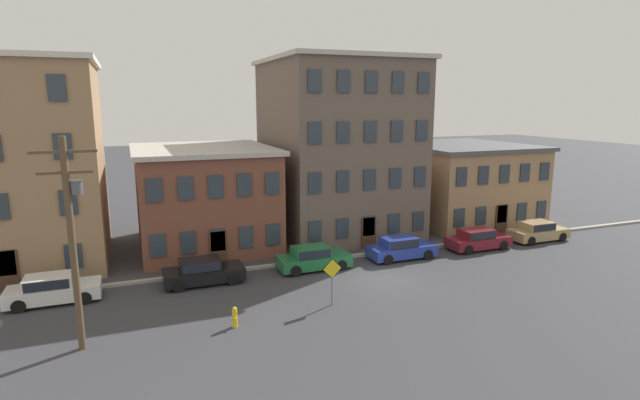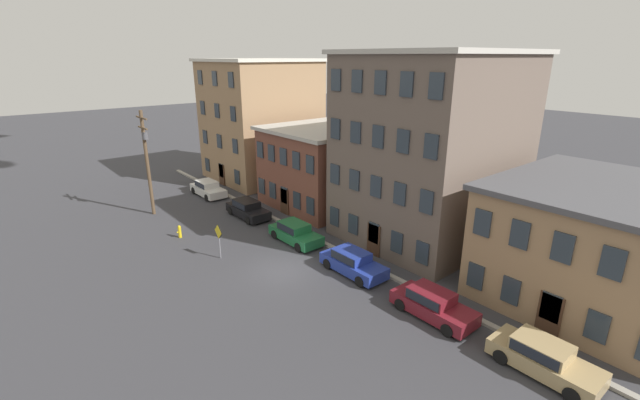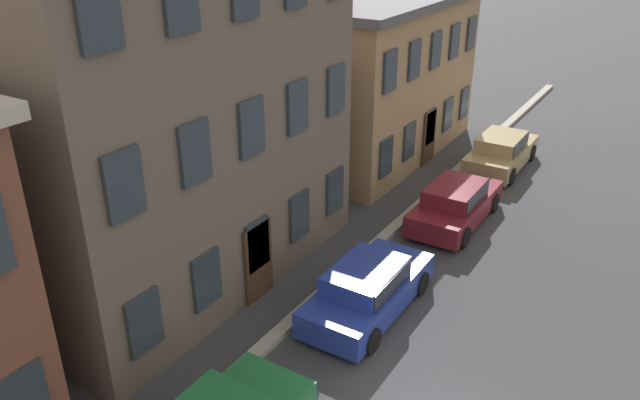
% 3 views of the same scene
% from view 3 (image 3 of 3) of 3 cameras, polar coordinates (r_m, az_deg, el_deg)
% --- Properties ---
extents(kerb_strip, '(56.00, 0.36, 0.16)m').
position_cam_3_polar(kerb_strip, '(15.24, -5.81, -13.77)').
color(kerb_strip, '#9E998E').
rests_on(kerb_strip, ground_plane).
extents(apartment_far, '(10.41, 11.58, 13.19)m').
position_cam_3_polar(apartment_far, '(18.58, -20.76, 14.39)').
color(apartment_far, '#66564C').
rests_on(apartment_far, ground_plane).
extents(apartment_annex, '(10.32, 11.23, 6.47)m').
position_cam_3_polar(apartment_annex, '(27.54, -0.35, 12.00)').
color(apartment_annex, '#9E7A56').
rests_on(apartment_annex, ground_plane).
extents(car_blue, '(4.40, 1.92, 1.43)m').
position_cam_3_polar(car_blue, '(16.24, 4.36, -7.98)').
color(car_blue, '#233899').
rests_on(car_blue, ground_plane).
extents(car_maroon, '(4.40, 1.92, 1.43)m').
position_cam_3_polar(car_maroon, '(21.08, 12.26, -0.21)').
color(car_maroon, maroon).
rests_on(car_maroon, ground_plane).
extents(car_tan, '(4.40, 1.92, 1.43)m').
position_cam_3_polar(car_tan, '(26.00, 16.22, 4.37)').
color(car_tan, tan).
rests_on(car_tan, ground_plane).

